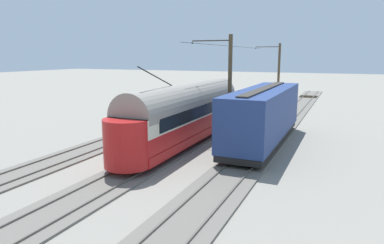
{
  "coord_description": "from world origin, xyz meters",
  "views": [
    {
      "loc": [
        -10.29,
        24.68,
        6.2
      ],
      "look_at": [
        -0.32,
        2.05,
        1.51
      ],
      "focal_mm": 32.79,
      "sensor_mm": 36.0,
      "label": 1
    }
  ],
  "objects_px": {
    "vintage_streetcar": "(187,112)",
    "catenary_pole_foreground": "(278,75)",
    "spare_tie_stack": "(128,120)",
    "catenary_pole_mid_near": "(229,88)",
    "track_end_bumper": "(201,106)",
    "coach_adjacent": "(264,114)"
  },
  "relations": [
    {
      "from": "vintage_streetcar",
      "to": "coach_adjacent",
      "type": "height_order",
      "value": "vintage_streetcar"
    },
    {
      "from": "catenary_pole_foreground",
      "to": "track_end_bumper",
      "type": "relative_size",
      "value": 4.24
    },
    {
      "from": "catenary_pole_foreground",
      "to": "spare_tie_stack",
      "type": "xyz_separation_m",
      "value": [
        10.95,
        15.25,
        -3.72
      ]
    },
    {
      "from": "vintage_streetcar",
      "to": "catenary_pole_foreground",
      "type": "xyz_separation_m",
      "value": [
        -2.77,
        -19.97,
        1.73
      ]
    },
    {
      "from": "catenary_pole_mid_near",
      "to": "spare_tie_stack",
      "type": "distance_m",
      "value": 12.14
    },
    {
      "from": "spare_tie_stack",
      "to": "track_end_bumper",
      "type": "relative_size",
      "value": 1.33
    },
    {
      "from": "spare_tie_stack",
      "to": "track_end_bumper",
      "type": "distance_m",
      "value": 10.93
    },
    {
      "from": "catenary_pole_foreground",
      "to": "coach_adjacent",
      "type": "bearing_deg",
      "value": 97.45
    },
    {
      "from": "coach_adjacent",
      "to": "catenary_pole_mid_near",
      "type": "xyz_separation_m",
      "value": [
        2.39,
        0.64,
        1.83
      ]
    },
    {
      "from": "catenary_pole_foreground",
      "to": "track_end_bumper",
      "type": "distance_m",
      "value": 9.91
    },
    {
      "from": "catenary_pole_mid_near",
      "to": "track_end_bumper",
      "type": "xyz_separation_m",
      "value": [
        7.92,
        -14.18,
        -3.59
      ]
    },
    {
      "from": "track_end_bumper",
      "to": "catenary_pole_mid_near",
      "type": "bearing_deg",
      "value": 119.2
    },
    {
      "from": "coach_adjacent",
      "to": "catenary_pole_foreground",
      "type": "bearing_deg",
      "value": -82.55
    },
    {
      "from": "spare_tie_stack",
      "to": "catenary_pole_mid_near",
      "type": "bearing_deg",
      "value": 161.45
    },
    {
      "from": "catenary_pole_foreground",
      "to": "catenary_pole_mid_near",
      "type": "relative_size",
      "value": 1.0
    },
    {
      "from": "catenary_pole_foreground",
      "to": "spare_tie_stack",
      "type": "height_order",
      "value": "catenary_pole_foreground"
    },
    {
      "from": "coach_adjacent",
      "to": "catenary_pole_foreground",
      "type": "distance_m",
      "value": 18.52
    },
    {
      "from": "vintage_streetcar",
      "to": "catenary_pole_foreground",
      "type": "height_order",
      "value": "catenary_pole_foreground"
    },
    {
      "from": "vintage_streetcar",
      "to": "coach_adjacent",
      "type": "relative_size",
      "value": 1.35
    },
    {
      "from": "track_end_bumper",
      "to": "catenary_pole_foreground",
      "type": "bearing_deg",
      "value": -149.08
    },
    {
      "from": "coach_adjacent",
      "to": "track_end_bumper",
      "type": "distance_m",
      "value": 17.11
    },
    {
      "from": "catenary_pole_foreground",
      "to": "spare_tie_stack",
      "type": "bearing_deg",
      "value": 54.31
    }
  ]
}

